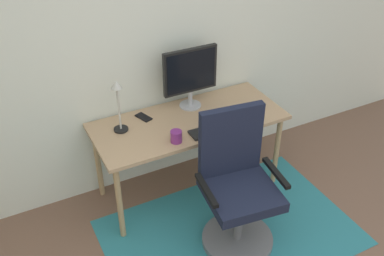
{
  "coord_description": "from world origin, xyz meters",
  "views": [
    {
      "loc": [
        -1.03,
        -0.8,
        2.57
      ],
      "look_at": [
        0.17,
        1.56,
        0.8
      ],
      "focal_mm": 41.18,
      "sensor_mm": 36.0,
      "label": 1
    }
  ],
  "objects_px": {
    "monitor": "(190,73)",
    "computer_mouse": "(253,114)",
    "desk": "(189,127)",
    "desk_lamp": "(118,101)",
    "office_chair": "(237,192)",
    "cell_phone": "(144,117)",
    "keyboard": "(217,129)",
    "coffee_cup": "(176,136)"
  },
  "relations": [
    {
      "from": "monitor",
      "to": "computer_mouse",
      "type": "height_order",
      "value": "monitor"
    },
    {
      "from": "desk",
      "to": "desk_lamp",
      "type": "xyz_separation_m",
      "value": [
        -0.52,
        0.1,
        0.33
      ]
    },
    {
      "from": "office_chair",
      "to": "cell_phone",
      "type": "bearing_deg",
      "value": 120.27
    },
    {
      "from": "keyboard",
      "to": "desk",
      "type": "bearing_deg",
      "value": 119.29
    },
    {
      "from": "keyboard",
      "to": "computer_mouse",
      "type": "height_order",
      "value": "computer_mouse"
    },
    {
      "from": "cell_phone",
      "to": "desk_lamp",
      "type": "distance_m",
      "value": 0.34
    },
    {
      "from": "coffee_cup",
      "to": "desk_lamp",
      "type": "height_order",
      "value": "desk_lamp"
    },
    {
      "from": "monitor",
      "to": "coffee_cup",
      "type": "xyz_separation_m",
      "value": [
        -0.32,
        -0.41,
        -0.25
      ]
    },
    {
      "from": "monitor",
      "to": "cell_phone",
      "type": "xyz_separation_m",
      "value": [
        -0.41,
        0.01,
        -0.29
      ]
    },
    {
      "from": "keyboard",
      "to": "coffee_cup",
      "type": "bearing_deg",
      "value": -179.75
    },
    {
      "from": "computer_mouse",
      "to": "cell_phone",
      "type": "distance_m",
      "value": 0.87
    },
    {
      "from": "desk",
      "to": "keyboard",
      "type": "distance_m",
      "value": 0.27
    },
    {
      "from": "computer_mouse",
      "to": "coffee_cup",
      "type": "relative_size",
      "value": 1.15
    },
    {
      "from": "keyboard",
      "to": "office_chair",
      "type": "bearing_deg",
      "value": -99.26
    },
    {
      "from": "desk",
      "to": "monitor",
      "type": "xyz_separation_m",
      "value": [
        0.1,
        0.18,
        0.37
      ]
    },
    {
      "from": "keyboard",
      "to": "coffee_cup",
      "type": "distance_m",
      "value": 0.34
    },
    {
      "from": "monitor",
      "to": "coffee_cup",
      "type": "distance_m",
      "value": 0.58
    },
    {
      "from": "desk",
      "to": "coffee_cup",
      "type": "relative_size",
      "value": 16.89
    },
    {
      "from": "coffee_cup",
      "to": "keyboard",
      "type": "bearing_deg",
      "value": 0.25
    },
    {
      "from": "desk_lamp",
      "to": "office_chair",
      "type": "distance_m",
      "value": 1.08
    },
    {
      "from": "computer_mouse",
      "to": "desk_lamp",
      "type": "distance_m",
      "value": 1.07
    },
    {
      "from": "desk",
      "to": "keyboard",
      "type": "relative_size",
      "value": 3.54
    },
    {
      "from": "computer_mouse",
      "to": "desk_lamp",
      "type": "xyz_separation_m",
      "value": [
        -1.0,
        0.29,
        0.24
      ]
    },
    {
      "from": "computer_mouse",
      "to": "cell_phone",
      "type": "xyz_separation_m",
      "value": [
        -0.78,
        0.37,
        -0.01
      ]
    },
    {
      "from": "computer_mouse",
      "to": "desk_lamp",
      "type": "height_order",
      "value": "desk_lamp"
    },
    {
      "from": "monitor",
      "to": "coffee_cup",
      "type": "height_order",
      "value": "monitor"
    },
    {
      "from": "desk_lamp",
      "to": "office_chair",
      "type": "xyz_separation_m",
      "value": [
        0.58,
        -0.76,
        -0.52
      ]
    },
    {
      "from": "desk",
      "to": "coffee_cup",
      "type": "height_order",
      "value": "coffee_cup"
    },
    {
      "from": "desk_lamp",
      "to": "keyboard",
      "type": "bearing_deg",
      "value": -26.63
    },
    {
      "from": "monitor",
      "to": "computer_mouse",
      "type": "relative_size",
      "value": 4.87
    },
    {
      "from": "monitor",
      "to": "office_chair",
      "type": "xyz_separation_m",
      "value": [
        -0.05,
        -0.84,
        -0.56
      ]
    },
    {
      "from": "cell_phone",
      "to": "desk_lamp",
      "type": "height_order",
      "value": "desk_lamp"
    },
    {
      "from": "desk_lamp",
      "to": "office_chair",
      "type": "relative_size",
      "value": 0.4
    },
    {
      "from": "desk",
      "to": "desk_lamp",
      "type": "relative_size",
      "value": 3.61
    },
    {
      "from": "coffee_cup",
      "to": "office_chair",
      "type": "bearing_deg",
      "value": -58.01
    },
    {
      "from": "coffee_cup",
      "to": "office_chair",
      "type": "distance_m",
      "value": 0.59
    },
    {
      "from": "monitor",
      "to": "coffee_cup",
      "type": "bearing_deg",
      "value": -128.27
    },
    {
      "from": "monitor",
      "to": "office_chair",
      "type": "distance_m",
      "value": 1.01
    },
    {
      "from": "computer_mouse",
      "to": "cell_phone",
      "type": "bearing_deg",
      "value": 154.71
    },
    {
      "from": "keyboard",
      "to": "cell_phone",
      "type": "relative_size",
      "value": 3.07
    },
    {
      "from": "desk",
      "to": "computer_mouse",
      "type": "height_order",
      "value": "computer_mouse"
    },
    {
      "from": "computer_mouse",
      "to": "cell_phone",
      "type": "relative_size",
      "value": 0.74
    }
  ]
}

